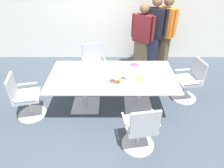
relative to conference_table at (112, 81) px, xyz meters
The scene contains 14 objects.
ground_plane 0.63m from the conference_table, ahead, with size 10.00×10.00×0.01m, color #3D4754.
back_wall 2.52m from the conference_table, 90.00° to the left, with size 8.00×0.10×2.80m, color silver.
conference_table is the anchor object (origin of this frame).
office_chair_0 1.18m from the conference_table, 112.98° to the left, with size 0.69×0.69×0.91m.
office_chair_1 1.68m from the conference_table, behind, with size 0.64×0.64×0.91m.
office_chair_2 1.17m from the conference_table, 67.52° to the right, with size 0.62×0.62×0.91m.
office_chair_3 1.68m from the conference_table, ahead, with size 0.62×0.62×0.91m.
person_standing_0 1.77m from the conference_table, 64.22° to the left, with size 0.56×0.42×1.73m.
person_standing_1 2.02m from the conference_table, 57.45° to the left, with size 0.60×0.36×1.89m.
person_standing_2 2.24m from the conference_table, 52.06° to the left, with size 0.49×0.49×1.88m.
snack_bowl_cookies 0.57m from the conference_table, 26.59° to the right, with size 0.23×0.23×0.12m.
snack_bowl_candy_mix 0.58m from the conference_table, 34.31° to the left, with size 0.21×0.21×0.09m.
donut_platter 0.24m from the conference_table, 59.99° to the right, with size 0.33×0.33×0.04m.
plate_stack 0.60m from the conference_table, behind, with size 0.20×0.20×0.04m.
Camera 1 is at (-0.00, -3.19, 2.68)m, focal length 31.26 mm.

